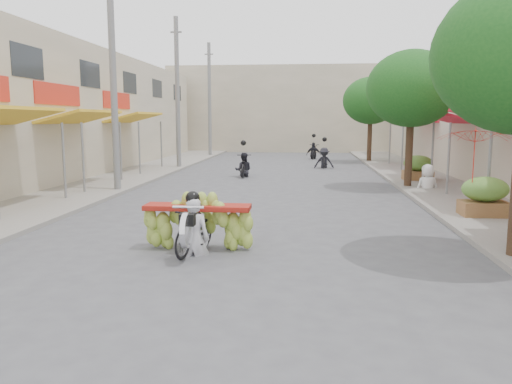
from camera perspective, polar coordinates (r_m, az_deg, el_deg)
The scene contains 17 objects.
ground at distance 6.33m, azimuth -8.56°, elevation -16.55°, with size 120.00×120.00×0.00m, color #515156.
sidewalk_left at distance 22.38m, azimuth -16.59°, elevation 1.29°, with size 4.00×60.00×0.12m, color gray.
sidewalk_right at distance 21.45m, azimuth 20.59°, elevation 0.82°, with size 4.00×60.00×0.12m, color gray.
far_building at distance 43.59m, azimuth 3.80°, elevation 9.38°, with size 20.00×6.00×7.00m, color #BBAF94.
utility_pole_mid at distance 18.90m, azimuth -16.00°, elevation 12.15°, with size 0.60×0.24×8.00m.
utility_pole_far at distance 27.46m, azimuth -8.97°, elevation 11.06°, with size 0.60×0.24×8.00m.
utility_pole_back at distance 36.24m, azimuth -5.34°, elevation 10.42°, with size 0.60×0.24×8.00m.
street_tree_mid at distance 19.98m, azimuth 17.37°, elevation 11.17°, with size 3.40×3.40×5.25m.
street_tree_far at distance 31.82m, azimuth 12.98°, elevation 10.12°, with size 3.40×3.40×5.25m.
produce_crate_mid at distance 14.49m, azimuth 24.70°, elevation -0.15°, with size 1.20×0.88×1.16m.
produce_crate_far at distance 22.16m, azimuth 18.02°, elevation 2.86°, with size 1.20×0.88×1.16m.
banana_motorbike at distance 10.05m, azimuth -6.94°, elevation -2.88°, with size 2.20×1.82×2.14m.
market_umbrella at distance 14.02m, azimuth 23.89°, elevation 6.86°, with size 1.97×1.97×1.74m.
pedestrian at distance 19.61m, azimuth 19.10°, elevation 3.04°, with size 0.97×0.70×1.79m.
bg_motorbike_a at distance 23.22m, azimuth -1.45°, elevation 3.53°, with size 0.82×1.83×1.95m.
bg_motorbike_b at distance 27.63m, azimuth 7.81°, elevation 4.48°, with size 1.08×1.66×1.95m.
bg_motorbike_c at distance 34.01m, azimuth 6.61°, elevation 5.07°, with size 1.01×1.77×1.95m.
Camera 1 is at (1.46, -5.56, 2.65)m, focal length 35.00 mm.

